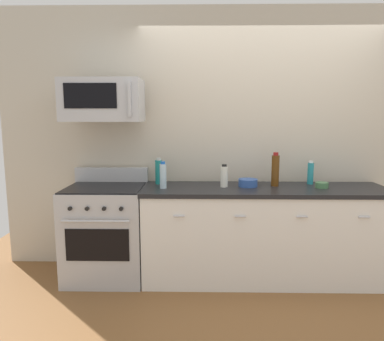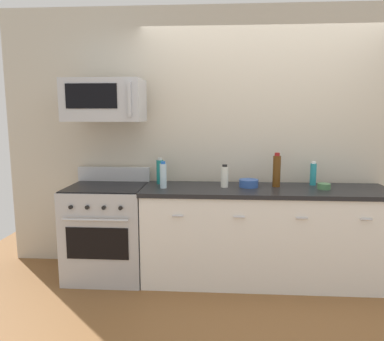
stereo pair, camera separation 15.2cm
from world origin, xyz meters
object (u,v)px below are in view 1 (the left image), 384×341
object	(u,v)px
bottle_wine_amber	(275,170)
bottle_sparkling_teal	(159,172)
bottle_water_clear	(163,176)
bowl_green_glaze	(322,185)
range_oven	(106,231)
microwave	(103,100)
bottle_vinegar_white	(224,176)
bowl_blue_mixing	(248,183)
bottle_dish_soap	(310,173)

from	to	relation	value
bottle_wine_amber	bottle_sparkling_teal	xyz separation A→B (m)	(-1.16, 0.09, -0.03)
bottle_water_clear	bowl_green_glaze	world-z (taller)	bottle_water_clear
range_oven	bottle_water_clear	xyz separation A→B (m)	(0.58, -0.05, 0.57)
microwave	bottle_vinegar_white	world-z (taller)	microwave
bottle_vinegar_white	range_oven	bearing A→B (deg)	-178.69
range_oven	bottle_wine_amber	world-z (taller)	bottle_wine_amber
bottle_vinegar_white	bowl_blue_mixing	xyz separation A→B (m)	(0.24, 0.03, -0.07)
bottle_sparkling_teal	bottle_vinegar_white	xyz separation A→B (m)	(0.65, -0.15, -0.02)
bottle_water_clear	bowl_blue_mixing	xyz separation A→B (m)	(0.82, 0.11, -0.08)
range_oven	bottle_dish_soap	size ratio (longest dim) A/B	4.50
microwave	bottle_sparkling_teal	world-z (taller)	microwave
bottle_wine_amber	bottle_vinegar_white	world-z (taller)	bottle_wine_amber
microwave	bottle_sparkling_teal	size ratio (longest dim) A/B	2.81
bottle_wine_amber	bowl_green_glaze	xyz separation A→B (m)	(0.43, -0.08, -0.13)
bowl_green_glaze	bottle_water_clear	bearing A→B (deg)	-177.89
bottle_water_clear	bottle_vinegar_white	bearing A→B (deg)	7.89
bottle_wine_amber	bowl_green_glaze	bearing A→B (deg)	-10.64
range_oven	bottle_wine_amber	size ratio (longest dim) A/B	3.22
bottle_water_clear	bottle_vinegar_white	xyz separation A→B (m)	(0.59, 0.08, -0.02)
microwave	bowl_green_glaze	world-z (taller)	microwave
bottle_water_clear	bowl_blue_mixing	distance (m)	0.83
range_oven	bottle_water_clear	world-z (taller)	bottle_water_clear
bottle_water_clear	bowl_blue_mixing	bearing A→B (deg)	7.47
microwave	bottle_vinegar_white	size ratio (longest dim) A/B	3.37
bottle_wine_amber	bottle_vinegar_white	size ratio (longest dim) A/B	1.50
bottle_wine_amber	bottle_dish_soap	bearing A→B (deg)	16.30
bottle_dish_soap	bowl_green_glaze	world-z (taller)	bottle_dish_soap
bottle_dish_soap	bowl_blue_mixing	bearing A→B (deg)	-167.78
microwave	bottle_dish_soap	distance (m)	2.17
bottle_dish_soap	bottle_wine_amber	bearing A→B (deg)	-163.70
bottle_wine_amber	bottle_water_clear	bearing A→B (deg)	-172.83
microwave	bottle_sparkling_teal	xyz separation A→B (m)	(0.51, 0.13, -0.70)
bottle_water_clear	bottle_wine_amber	bearing A→B (deg)	7.17
bottle_water_clear	bottle_sparkling_teal	world-z (taller)	bottle_sparkling_teal
range_oven	bottle_wine_amber	bearing A→B (deg)	2.83
microwave	bottle_sparkling_teal	distance (m)	0.88
range_oven	bowl_blue_mixing	distance (m)	1.48
bowl_green_glaze	bottle_sparkling_teal	bearing A→B (deg)	173.74
bottle_sparkling_teal	bowl_green_glaze	world-z (taller)	bottle_sparkling_teal
microwave	bowl_green_glaze	distance (m)	2.25
microwave	bottle_dish_soap	size ratio (longest dim) A/B	3.13
microwave	bowl_blue_mixing	xyz separation A→B (m)	(1.40, 0.01, -0.79)
bottle_vinegar_white	bowl_green_glaze	distance (m)	0.94
bottle_wine_amber	bottle_dish_soap	size ratio (longest dim) A/B	1.40
bowl_green_glaze	microwave	bearing A→B (deg)	178.81
bottle_dish_soap	bowl_blue_mixing	size ratio (longest dim) A/B	1.28
bottle_water_clear	bottle_wine_amber	distance (m)	1.10
bottle_vinegar_white	bottle_wine_amber	bearing A→B (deg)	6.32
range_oven	bottle_vinegar_white	distance (m)	1.29
range_oven	bottle_sparkling_teal	bearing A→B (deg)	19.03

